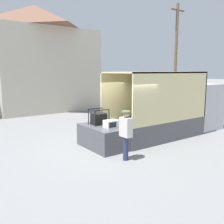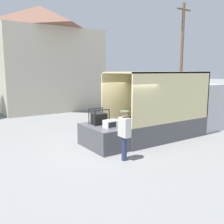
# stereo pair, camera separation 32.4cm
# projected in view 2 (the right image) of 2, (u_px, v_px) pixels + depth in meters

# --- Properties ---
(ground_plane) EXTENTS (160.00, 160.00, 0.00)m
(ground_plane) POSITION_uv_depth(u_px,v_px,m) (115.00, 145.00, 10.20)
(ground_plane) COLOR gray
(box_truck) EXTENTS (6.32, 2.15, 2.96)m
(box_truck) POSITION_uv_depth(u_px,v_px,m) (178.00, 114.00, 12.06)
(box_truck) COLOR #B2B2B7
(box_truck) RESTS_ON ground
(tailgate_deck) EXTENTS (1.21, 2.05, 0.87)m
(tailgate_deck) POSITION_uv_depth(u_px,v_px,m) (103.00, 137.00, 9.80)
(tailgate_deck) COLOR #4C4C51
(tailgate_deck) RESTS_ON ground
(microwave) EXTENTS (0.51, 0.39, 0.28)m
(microwave) POSITION_uv_depth(u_px,v_px,m) (111.00, 124.00, 9.43)
(microwave) COLOR white
(microwave) RESTS_ON tailgate_deck
(portable_generator) EXTENTS (0.68, 0.55, 0.63)m
(portable_generator) POSITION_uv_depth(u_px,v_px,m) (99.00, 118.00, 10.00)
(portable_generator) COLOR black
(portable_generator) RESTS_ON tailgate_deck
(worker_person) EXTENTS (0.30, 0.44, 1.69)m
(worker_person) POSITION_uv_depth(u_px,v_px,m) (124.00, 130.00, 8.29)
(worker_person) COLOR navy
(worker_person) RESTS_ON ground
(house_backdrop) EXTENTS (7.75, 8.39, 8.14)m
(house_backdrop) POSITION_uv_depth(u_px,v_px,m) (42.00, 57.00, 20.50)
(house_backdrop) COLOR beige
(house_backdrop) RESTS_ON ground
(utility_pole) EXTENTS (1.80, 0.28, 9.28)m
(utility_pole) POSITION_uv_depth(u_px,v_px,m) (182.00, 52.00, 23.99)
(utility_pole) COLOR brown
(utility_pole) RESTS_ON ground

